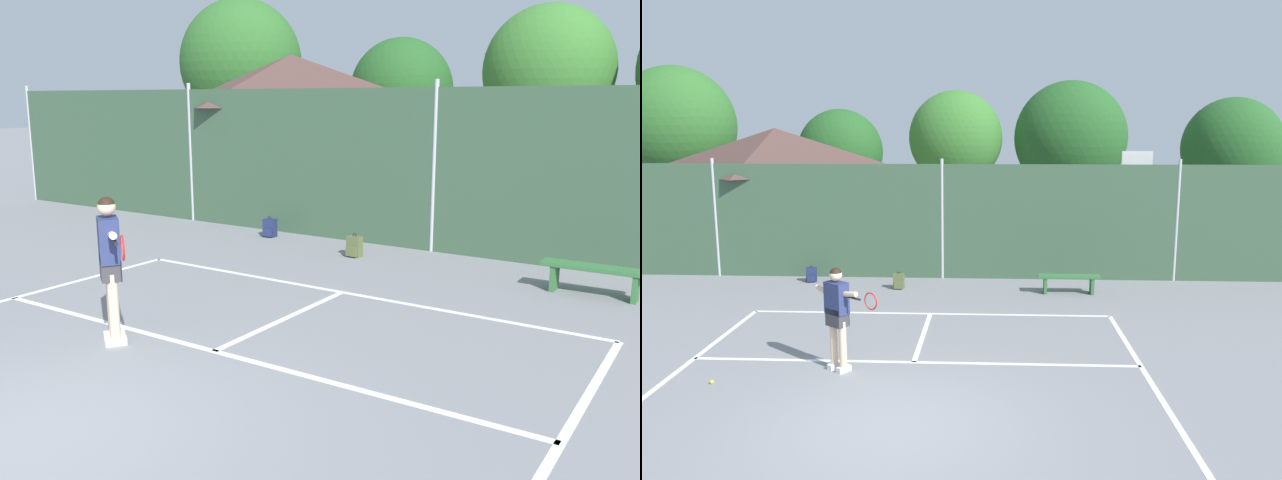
{
  "view_description": "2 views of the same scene",
  "coord_description": "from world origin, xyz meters",
  "views": [
    {
      "loc": [
        5.27,
        -3.29,
        3.02
      ],
      "look_at": [
        -0.6,
        5.78,
        0.73
      ],
      "focal_mm": 37.57,
      "sensor_mm": 36.0,
      "label": 1
    },
    {
      "loc": [
        1.41,
        -8.23,
        4.21
      ],
      "look_at": [
        0.71,
        5.89,
        1.67
      ],
      "focal_mm": 34.87,
      "sensor_mm": 36.0,
      "label": 2
    }
  ],
  "objects": [
    {
      "name": "courtside_bench",
      "position": [
        3.39,
        7.47,
        0.36
      ],
      "size": [
        1.6,
        0.36,
        0.48
      ],
      "color": "#336B38",
      "rests_on": "ground"
    },
    {
      "name": "ground_plane",
      "position": [
        0.0,
        0.0,
        0.0
      ],
      "size": [
        120.0,
        120.0,
        0.0
      ],
      "primitive_type": "plane",
      "color": "gray"
    },
    {
      "name": "clubhouse_building",
      "position": [
        -5.87,
        12.43,
        2.19
      ],
      "size": [
        6.42,
        5.44,
        4.23
      ],
      "color": "beige",
      "rests_on": "ground"
    },
    {
      "name": "backpack_olive",
      "position": [
        -1.07,
        7.73,
        0.19
      ],
      "size": [
        0.29,
        0.25,
        0.46
      ],
      "color": "#566038",
      "rests_on": "ground"
    },
    {
      "name": "chainlink_fence",
      "position": [
        -0.0,
        9.0,
        1.62
      ],
      "size": [
        26.09,
        0.09,
        3.39
      ],
      "color": "#38563D",
      "rests_on": "ground"
    },
    {
      "name": "backpack_navy",
      "position": [
        -3.61,
        8.37,
        0.19
      ],
      "size": [
        0.31,
        0.28,
        0.46
      ],
      "color": "navy",
      "rests_on": "ground"
    },
    {
      "name": "treeline_backdrop",
      "position": [
        -1.19,
        17.38,
        3.85
      ],
      "size": [
        27.16,
        4.38,
        6.77
      ],
      "color": "brown",
      "rests_on": "ground"
    },
    {
      "name": "tennis_player",
      "position": [
        -1.26,
        2.04,
        1.11
      ],
      "size": [
        1.26,
        0.8,
        1.85
      ],
      "color": "silver",
      "rests_on": "ground"
    },
    {
      "name": "court_markings",
      "position": [
        0.0,
        0.65,
        0.0
      ],
      "size": [
        8.3,
        11.1,
        0.01
      ],
      "color": "white",
      "rests_on": "ground"
    }
  ]
}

